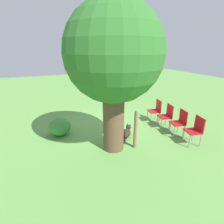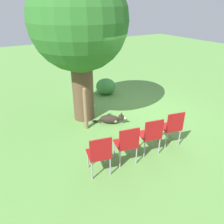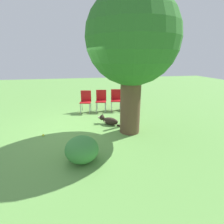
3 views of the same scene
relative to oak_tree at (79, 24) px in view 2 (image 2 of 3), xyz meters
The scene contains 10 objects.
ground_plane 3.03m from the oak_tree, 107.59° to the right, with size 30.00×30.00×0.00m, color #609947.
oak_tree is the anchor object (origin of this frame).
dog 2.72m from the oak_tree, 144.35° to the right, with size 0.68×0.83×0.36m.
fence_post 2.19m from the oak_tree, 160.28° to the left, with size 0.11×0.11×1.21m.
red_chair_0 3.47m from the oak_tree, 152.92° to the right, with size 0.50×0.52×0.92m.
red_chair_1 3.30m from the oak_tree, 166.82° to the right, with size 0.50×0.52×0.92m.
red_chair_2 3.26m from the oak_tree, behind, with size 0.50×0.52×0.92m.
red_chair_3 3.36m from the oak_tree, 162.73° to the left, with size 0.50×0.52×0.92m.
tennis_ball 3.76m from the oak_tree, 93.76° to the right, with size 0.07×0.07×0.07m.
low_shrub 3.17m from the oak_tree, 47.81° to the right, with size 0.75×0.75×0.60m.
Camera 2 is at (-5.16, 3.64, 3.17)m, focal length 35.00 mm.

